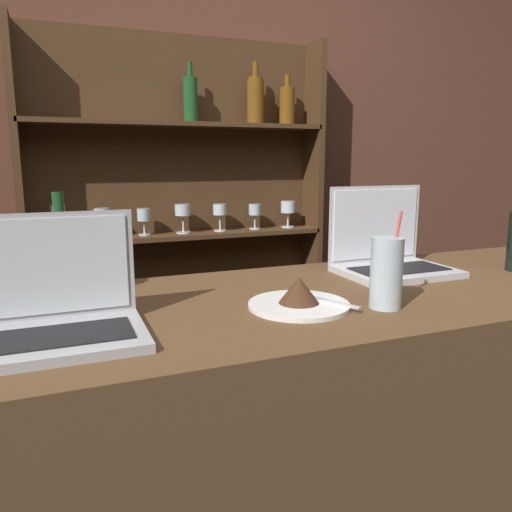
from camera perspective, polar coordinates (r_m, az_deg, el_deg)
The scene contains 8 objects.
bar_counter at distance 1.48m, azimuth 6.79°, elevation -25.24°, with size 2.01×0.65×1.10m.
back_wall at distance 2.40m, azimuth -7.84°, elevation 9.21°, with size 7.00×0.06×2.70m.
back_shelf at distance 2.35m, azimuth -8.13°, elevation 1.44°, with size 1.35×0.18×1.96m.
laptop_near at distance 0.99m, azimuth -22.82°, elevation -5.99°, with size 0.34×0.22×0.23m.
laptop_far at distance 1.50m, azimuth 14.90°, elevation 0.31°, with size 0.32×0.23×0.25m.
cake_plate at distance 1.12m, azimuth 4.95°, elevation -4.76°, with size 0.23×0.23×0.07m.
water_glass at distance 1.13m, azimuth 14.69°, elevation -1.88°, with size 0.07×0.07×0.22m.
wine_bottle_green at distance 1.24m, azimuth -21.25°, elevation -0.33°, with size 0.07×0.07×0.25m.
Camera 1 is at (-0.59, -0.71, 1.42)m, focal length 35.00 mm.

